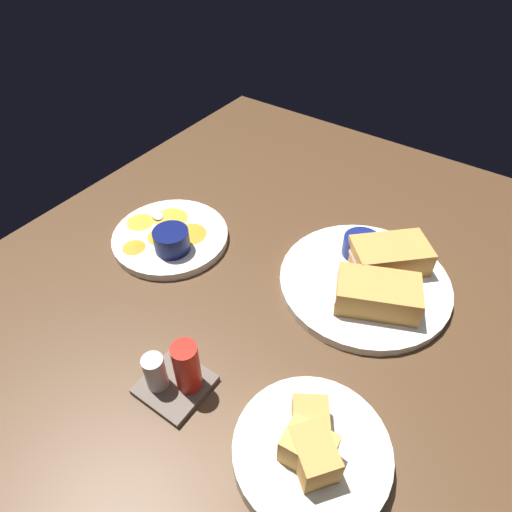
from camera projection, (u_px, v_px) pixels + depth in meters
The scene contains 12 objects.
ground_plane at pixel (309, 290), 78.87cm from camera, with size 110.00×110.00×3.00cm, color #4C331E.
plate_sandwich_main at pixel (364, 282), 77.01cm from camera, with size 29.26×29.26×1.60cm, color white.
sandwich_half_near at pixel (378, 294), 70.80cm from camera, with size 14.96×12.17×4.80cm.
sandwich_half_far at pixel (389, 256), 77.20cm from camera, with size 14.65×14.47×4.80cm.
ramekin_dark_sauce at pixel (362, 245), 79.92cm from camera, with size 6.73×6.73×3.47cm.
spoon_by_dark_ramekin at pixel (373, 272), 77.17cm from camera, with size 8.48×7.52×0.80cm.
plate_chips_companion at pixel (171, 237), 85.58cm from camera, with size 22.05×22.05×1.60cm, color white.
ramekin_light_gravy at pixel (172, 240), 80.49cm from camera, with size 6.52×6.52×4.16cm.
spoon_by_gravy_ramekin at pixel (160, 219), 87.70cm from camera, with size 9.63×5.32×0.80cm.
plantain_chip_scatter at pixel (164, 228), 85.79cm from camera, with size 17.47×17.55×0.60cm.
bread_basket_rear at pixel (311, 451), 54.53cm from camera, with size 19.63×19.63×7.70cm.
condiment_caddy at pixel (176, 374), 61.02cm from camera, with size 9.00×9.00×9.50cm.
Camera 1 is at (-22.65, 48.71, 57.31)cm, focal length 31.22 mm.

